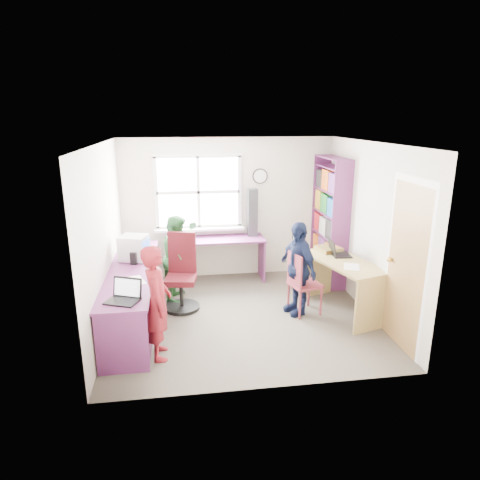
{
  "coord_description": "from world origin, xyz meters",
  "views": [
    {
      "loc": [
        -0.83,
        -5.47,
        2.72
      ],
      "look_at": [
        0.0,
        0.25,
        1.05
      ],
      "focal_mm": 32.0,
      "sensor_mm": 36.0,
      "label": 1
    }
  ],
  "objects": [
    {
      "name": "l_desk",
      "position": [
        -1.31,
        -0.28,
        0.46
      ],
      "size": [
        2.38,
        2.95,
        0.75
      ],
      "color": "#6C2B62",
      "rests_on": "ground"
    },
    {
      "name": "right_desk",
      "position": [
        1.43,
        -0.05,
        0.56
      ],
      "size": [
        0.97,
        1.46,
        0.77
      ],
      "rotation": [
        0.0,
        0.0,
        0.28
      ],
      "color": "tan",
      "rests_on": "ground"
    },
    {
      "name": "wooden_chair",
      "position": [
        0.83,
        -0.03,
        0.49
      ],
      "size": [
        0.48,
        0.48,
        0.91
      ],
      "rotation": [
        0.0,
        0.0,
        0.24
      ],
      "color": "maroon",
      "rests_on": "ground"
    },
    {
      "name": "person_red",
      "position": [
        -1.12,
        -0.9,
        0.68
      ],
      "size": [
        0.36,
        0.52,
        1.36
      ],
      "primitive_type": "imported",
      "rotation": [
        0.0,
        0.0,
        1.65
      ],
      "color": "maroon",
      "rests_on": "ground"
    },
    {
      "name": "speaker_a",
      "position": [
        -1.48,
        0.29,
        0.84
      ],
      "size": [
        0.11,
        0.11,
        0.17
      ],
      "rotation": [
        0.0,
        0.0,
        -0.29
      ],
      "color": "black",
      "rests_on": "l_desk"
    },
    {
      "name": "bookshelf",
      "position": [
        1.65,
        1.19,
        1.0
      ],
      "size": [
        0.3,
        1.02,
        2.1
      ],
      "color": "#6C2B62",
      "rests_on": "ground"
    },
    {
      "name": "paper_a",
      "position": [
        -1.43,
        -0.36,
        0.75
      ],
      "size": [
        0.33,
        0.39,
        0.0
      ],
      "rotation": [
        0.0,
        0.0,
        0.35
      ],
      "color": "white",
      "rests_on": "l_desk"
    },
    {
      "name": "game_box",
      "position": [
        1.38,
        0.43,
        0.8
      ],
      "size": [
        0.4,
        0.4,
        0.06
      ],
      "rotation": [
        0.0,
        0.0,
        0.29
      ],
      "color": "red",
      "rests_on": "right_desk"
    },
    {
      "name": "potted_plant",
      "position": [
        -0.64,
        1.4,
        0.91
      ],
      "size": [
        0.2,
        0.17,
        0.32
      ],
      "primitive_type": "imported",
      "rotation": [
        0.0,
        0.0,
        -0.19
      ],
      "color": "#327D3E",
      "rests_on": "l_desk"
    },
    {
      "name": "laptop_right",
      "position": [
        1.43,
        0.22,
        0.83
      ],
      "size": [
        0.31,
        0.37,
        0.24
      ],
      "rotation": [
        0.0,
        0.0,
        1.5
      ],
      "color": "black",
      "rests_on": "right_desk"
    },
    {
      "name": "laptop_left",
      "position": [
        -1.47,
        -0.93,
        0.81
      ],
      "size": [
        0.43,
        0.4,
        0.24
      ],
      "rotation": [
        0.0,
        0.0,
        -0.4
      ],
      "color": "black",
      "rests_on": "l_desk"
    },
    {
      "name": "paper_b",
      "position": [
        1.44,
        -0.31,
        0.77
      ],
      "size": [
        0.29,
        0.34,
        0.0
      ],
      "rotation": [
        0.0,
        0.0,
        -0.37
      ],
      "color": "white",
      "rests_on": "right_desk"
    },
    {
      "name": "room",
      "position": [
        0.01,
        0.1,
        1.22
      ],
      "size": [
        3.64,
        3.44,
        2.44
      ],
      "color": "#453F36",
      "rests_on": "ground"
    },
    {
      "name": "cd_tower",
      "position": [
        0.4,
        1.53,
        1.16
      ],
      "size": [
        0.17,
        0.15,
        0.82
      ],
      "rotation": [
        0.0,
        0.0,
        0.06
      ],
      "color": "black",
      "rests_on": "l_desk"
    },
    {
      "name": "person_green",
      "position": [
        -0.87,
        0.77,
        0.66
      ],
      "size": [
        0.62,
        0.73,
        1.31
      ],
      "primitive_type": "imported",
      "rotation": [
        0.0,
        0.0,
        1.36
      ],
      "color": "#296831",
      "rests_on": "ground"
    },
    {
      "name": "swivel_chair",
      "position": [
        -0.83,
        0.43,
        0.48
      ],
      "size": [
        0.6,
        0.6,
        1.11
      ],
      "rotation": [
        0.0,
        0.0,
        -0.17
      ],
      "color": "black",
      "rests_on": "ground"
    },
    {
      "name": "crt_monitor",
      "position": [
        -1.49,
        0.47,
        0.93
      ],
      "size": [
        0.44,
        0.42,
        0.36
      ],
      "rotation": [
        0.0,
        0.0,
        -0.3
      ],
      "color": "silver",
      "rests_on": "l_desk"
    },
    {
      "name": "person_navy",
      "position": [
        0.78,
        0.01,
        0.67
      ],
      "size": [
        0.55,
        0.85,
        1.35
      ],
      "primitive_type": "imported",
      "rotation": [
        0.0,
        0.0,
        -1.26
      ],
      "color": "#131C3D",
      "rests_on": "ground"
    },
    {
      "name": "speaker_b",
      "position": [
        -1.51,
        0.9,
        0.84
      ],
      "size": [
        0.1,
        0.1,
        0.17
      ],
      "rotation": [
        0.0,
        0.0,
        -0.13
      ],
      "color": "black",
      "rests_on": "l_desk"
    }
  ]
}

